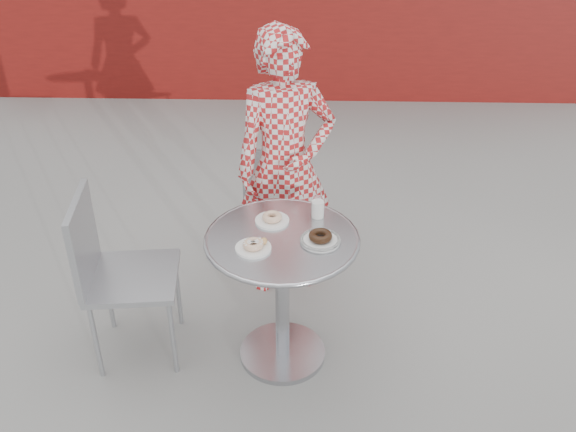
{
  "coord_description": "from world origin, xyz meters",
  "views": [
    {
      "loc": [
        0.11,
        -2.46,
        2.37
      ],
      "look_at": [
        0.03,
        0.08,
        0.8
      ],
      "focal_mm": 40.0,
      "sensor_mm": 36.0,
      "label": 1
    }
  ],
  "objects_px": {
    "milk_cup": "(318,208)",
    "plate_checker": "(320,239)",
    "chair_left": "(135,306)",
    "plate_near": "(254,246)",
    "bistro_table": "(282,269)",
    "seated_person": "(285,166)",
    "chair_far": "(281,218)",
    "plate_far": "(272,219)"
  },
  "relations": [
    {
      "from": "plate_near",
      "to": "plate_checker",
      "type": "xyz_separation_m",
      "value": [
        0.3,
        0.07,
        -0.0
      ]
    },
    {
      "from": "bistro_table",
      "to": "plate_far",
      "type": "relative_size",
      "value": 4.47
    },
    {
      "from": "plate_far",
      "to": "plate_near",
      "type": "xyz_separation_m",
      "value": [
        -0.07,
        -0.23,
        0.0
      ]
    },
    {
      "from": "bistro_table",
      "to": "plate_near",
      "type": "height_order",
      "value": "plate_near"
    },
    {
      "from": "plate_checker",
      "to": "bistro_table",
      "type": "bearing_deg",
      "value": 170.61
    },
    {
      "from": "chair_left",
      "to": "plate_near",
      "type": "relative_size",
      "value": 5.56
    },
    {
      "from": "chair_left",
      "to": "plate_near",
      "type": "height_order",
      "value": "chair_left"
    },
    {
      "from": "chair_left",
      "to": "plate_checker",
      "type": "xyz_separation_m",
      "value": [
        0.92,
        -0.06,
        0.47
      ]
    },
    {
      "from": "chair_far",
      "to": "plate_near",
      "type": "xyz_separation_m",
      "value": [
        -0.08,
        -1.06,
        0.51
      ]
    },
    {
      "from": "plate_far",
      "to": "milk_cup",
      "type": "relative_size",
      "value": 1.59
    },
    {
      "from": "plate_near",
      "to": "bistro_table",
      "type": "bearing_deg",
      "value": 38.6
    },
    {
      "from": "plate_far",
      "to": "milk_cup",
      "type": "height_order",
      "value": "milk_cup"
    },
    {
      "from": "chair_left",
      "to": "milk_cup",
      "type": "distance_m",
      "value": 1.06
    },
    {
      "from": "bistro_table",
      "to": "plate_checker",
      "type": "relative_size",
      "value": 3.92
    },
    {
      "from": "seated_person",
      "to": "plate_near",
      "type": "distance_m",
      "value": 0.76
    },
    {
      "from": "chair_far",
      "to": "seated_person",
      "type": "xyz_separation_m",
      "value": [
        0.04,
        -0.31,
        0.53
      ]
    },
    {
      "from": "plate_near",
      "to": "plate_checker",
      "type": "distance_m",
      "value": 0.31
    },
    {
      "from": "chair_far",
      "to": "plate_far",
      "type": "height_order",
      "value": "chair_far"
    },
    {
      "from": "plate_far",
      "to": "plate_checker",
      "type": "height_order",
      "value": "plate_checker"
    },
    {
      "from": "bistro_table",
      "to": "plate_checker",
      "type": "bearing_deg",
      "value": -9.39
    },
    {
      "from": "bistro_table",
      "to": "chair_left",
      "type": "height_order",
      "value": "chair_left"
    },
    {
      "from": "plate_checker",
      "to": "chair_far",
      "type": "bearing_deg",
      "value": 102.48
    },
    {
      "from": "chair_far",
      "to": "milk_cup",
      "type": "bearing_deg",
      "value": 118.7
    },
    {
      "from": "chair_far",
      "to": "milk_cup",
      "type": "height_order",
      "value": "milk_cup"
    },
    {
      "from": "bistro_table",
      "to": "chair_far",
      "type": "relative_size",
      "value": 0.94
    },
    {
      "from": "chair_left",
      "to": "seated_person",
      "type": "distance_m",
      "value": 1.08
    },
    {
      "from": "plate_near",
      "to": "chair_left",
      "type": "bearing_deg",
      "value": 168.42
    },
    {
      "from": "chair_far",
      "to": "seated_person",
      "type": "height_order",
      "value": "seated_person"
    },
    {
      "from": "chair_left",
      "to": "plate_far",
      "type": "distance_m",
      "value": 0.85
    },
    {
      "from": "bistro_table",
      "to": "plate_far",
      "type": "distance_m",
      "value": 0.24
    },
    {
      "from": "plate_near",
      "to": "milk_cup",
      "type": "distance_m",
      "value": 0.41
    },
    {
      "from": "chair_far",
      "to": "plate_checker",
      "type": "xyz_separation_m",
      "value": [
        0.22,
        -0.99,
        0.51
      ]
    },
    {
      "from": "bistro_table",
      "to": "plate_far",
      "type": "xyz_separation_m",
      "value": [
        -0.05,
        0.14,
        0.19
      ]
    },
    {
      "from": "milk_cup",
      "to": "chair_left",
      "type": "bearing_deg",
      "value": -170.39
    },
    {
      "from": "bistro_table",
      "to": "seated_person",
      "type": "xyz_separation_m",
      "value": [
        -0.01,
        0.65,
        0.21
      ]
    },
    {
      "from": "chair_left",
      "to": "plate_checker",
      "type": "height_order",
      "value": "chair_left"
    },
    {
      "from": "bistro_table",
      "to": "plate_near",
      "type": "bearing_deg",
      "value": -141.4
    },
    {
      "from": "chair_far",
      "to": "plate_near",
      "type": "bearing_deg",
      "value": 99.31
    },
    {
      "from": "chair_left",
      "to": "chair_far",
      "type": "bearing_deg",
      "value": -43.29
    },
    {
      "from": "chair_far",
      "to": "plate_checker",
      "type": "bearing_deg",
      "value": 116.1
    },
    {
      "from": "chair_left",
      "to": "seated_person",
      "type": "relative_size",
      "value": 0.59
    },
    {
      "from": "milk_cup",
      "to": "plate_checker",
      "type": "bearing_deg",
      "value": -87.29
    }
  ]
}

